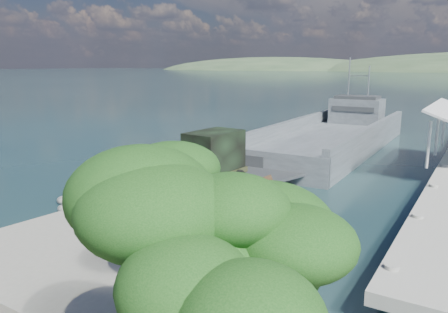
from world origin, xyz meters
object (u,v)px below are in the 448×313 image
(landing_craft, at_px, (331,142))
(military_truck, at_px, (200,165))
(overhang_tree, at_px, (206,210))
(soldier, at_px, (150,190))

(landing_craft, bearing_deg, military_truck, -94.71)
(military_truck, distance_m, overhang_tree, 16.86)
(landing_craft, bearing_deg, soldier, -96.71)
(landing_craft, distance_m, overhang_tree, 34.92)
(soldier, height_order, overhang_tree, overhang_tree)
(overhang_tree, bearing_deg, military_truck, 125.08)
(landing_craft, xyz_separation_m, military_truck, (-1.43, -20.08, 1.52))
(military_truck, relative_size, overhang_tree, 1.12)
(landing_craft, distance_m, soldier, 23.49)
(overhang_tree, bearing_deg, soldier, 135.74)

